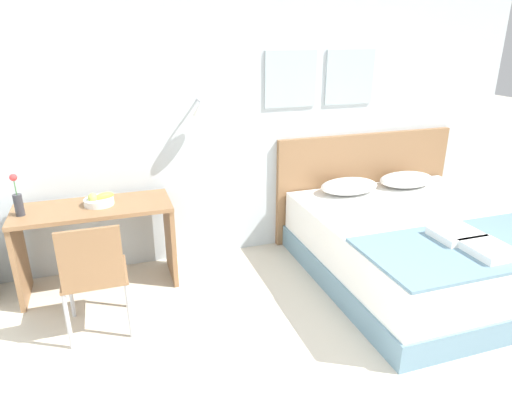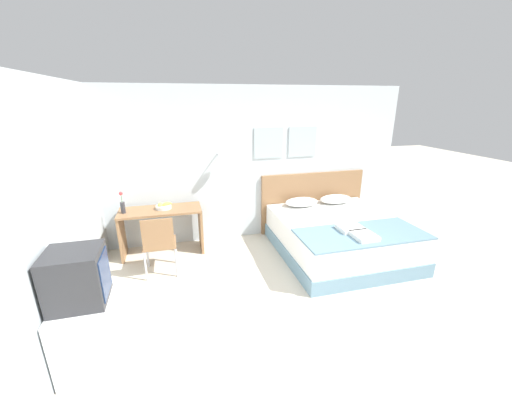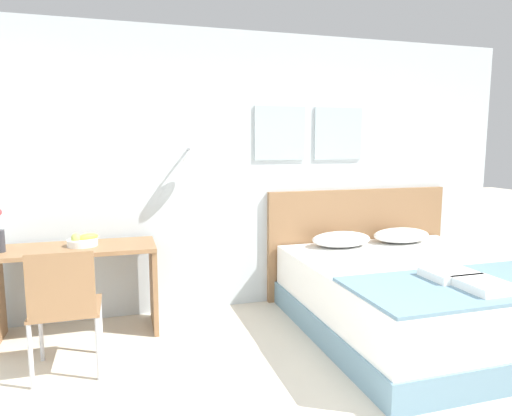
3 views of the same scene
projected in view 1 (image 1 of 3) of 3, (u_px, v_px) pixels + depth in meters
The scene contains 12 objects.
wall_back at pixel (255, 120), 4.38m from camera, with size 5.71×0.31×2.65m.
bed at pixel (424, 248), 4.12m from camera, with size 1.90×2.09×0.59m.
headboard at pixel (364, 185), 4.97m from camera, with size 2.02×0.06×1.13m.
pillow_left at pixel (349, 186), 4.59m from camera, with size 0.60×0.37×0.15m.
pillow_right at pixel (406, 180), 4.79m from camera, with size 0.60×0.37×0.15m.
throw_blanket at pixel (480, 245), 3.47m from camera, with size 1.85×0.83×0.02m.
folded_towel_near_foot at pixel (456, 234), 3.55m from camera, with size 0.35×0.30×0.06m.
folded_towel_mid_bed at pixel (489, 250), 3.30m from camera, with size 0.29×0.34×0.06m.
desk at pixel (96, 231), 3.89m from camera, with size 1.28×0.54×0.76m.
desk_chair at pixel (94, 271), 3.24m from camera, with size 0.46×0.46×0.91m.
fruit_bowl at pixel (99, 200), 3.83m from camera, with size 0.26×0.24×0.11m.
flower_vase at pixel (18, 200), 3.58m from camera, with size 0.07×0.07×0.34m.
Camera 1 is at (-1.38, -1.45, 2.13)m, focal length 32.00 mm.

